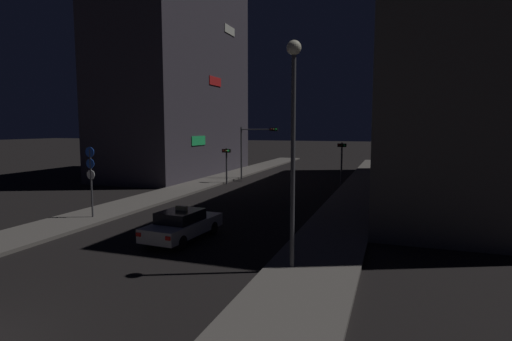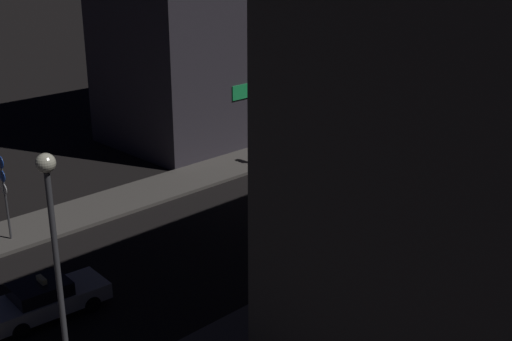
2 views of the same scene
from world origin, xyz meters
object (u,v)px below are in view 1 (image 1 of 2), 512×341
traffic_light_overhead (255,142)px  sign_pole_left (91,175)px  traffic_light_right_kerb (342,155)px  street_lamp_near_block (293,117)px  taxi (182,225)px  traffic_light_left_kerb (226,158)px

traffic_light_overhead → sign_pole_left: 19.83m
traffic_light_right_kerb → street_lamp_near_block: size_ratio=0.48×
taxi → traffic_light_overhead: bearing=100.5°
taxi → traffic_light_left_kerb: size_ratio=1.37×
taxi → traffic_light_right_kerb: size_ratio=1.19×
traffic_light_right_kerb → street_lamp_near_block: bearing=-87.1°
traffic_light_right_kerb → traffic_light_overhead: bearing=177.7°
traffic_light_overhead → street_lamp_near_block: street_lamp_near_block is taller
sign_pole_left → street_lamp_near_block: (12.67, -4.22, 3.00)m
traffic_light_left_kerb → sign_pole_left: size_ratio=0.84×
traffic_light_left_kerb → sign_pole_left: bearing=-95.2°
sign_pole_left → street_lamp_near_block: street_lamp_near_block is taller
taxi → street_lamp_near_block: bearing=-21.5°
street_lamp_near_block → traffic_light_overhead: bearing=112.3°
taxi → street_lamp_near_block: size_ratio=0.57×
traffic_light_right_kerb → sign_pole_left: size_ratio=0.97×
sign_pole_left → street_lamp_near_block: bearing=-18.4°
traffic_light_left_kerb → taxi: bearing=-73.0°
sign_pole_left → traffic_light_overhead: bearing=81.6°
traffic_light_overhead → traffic_light_left_kerb: size_ratio=1.58×
traffic_light_overhead → traffic_light_left_kerb: 4.28m
traffic_light_left_kerb → sign_pole_left: 15.87m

